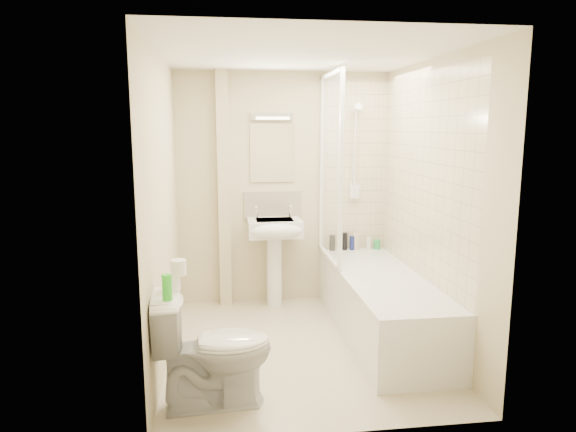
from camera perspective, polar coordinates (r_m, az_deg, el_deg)
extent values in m
plane|color=beige|center=(4.49, 1.49, -14.39)|extent=(2.50, 2.50, 0.00)
cube|color=beige|center=(5.37, -0.50, 2.99)|extent=(2.20, 0.02, 2.40)
cube|color=beige|center=(4.12, -13.73, 0.59)|extent=(0.02, 2.50, 2.40)
cube|color=beige|center=(4.45, 15.71, 1.17)|extent=(0.02, 2.50, 2.40)
cube|color=white|center=(4.13, 1.65, 17.60)|extent=(2.20, 2.50, 0.02)
cube|color=beige|center=(5.48, 7.36, 5.40)|extent=(0.70, 0.01, 1.75)
cube|color=beige|center=(4.60, 14.74, 4.32)|extent=(0.01, 2.10, 1.75)
cube|color=beige|center=(5.27, -7.14, 2.78)|extent=(0.12, 0.12, 2.40)
cube|color=beige|center=(5.37, -1.72, 1.15)|extent=(0.60, 0.02, 0.30)
cube|color=white|center=(5.31, -1.75, 7.02)|extent=(0.46, 0.01, 0.60)
cube|color=silver|center=(5.28, -1.75, 11.02)|extent=(0.42, 0.07, 0.07)
cube|color=white|center=(4.73, 10.27, -9.66)|extent=(0.70, 2.10, 0.55)
cube|color=white|center=(4.66, 10.35, -7.11)|extent=(0.56, 1.96, 0.05)
cube|color=white|center=(4.97, 4.72, 5.29)|extent=(0.01, 0.90, 1.80)
cube|color=white|center=(5.39, 3.76, 5.66)|extent=(0.04, 0.04, 1.80)
cube|color=white|center=(4.53, 5.91, 4.83)|extent=(0.04, 0.04, 1.80)
cube|color=white|center=(4.98, 4.87, 15.44)|extent=(0.04, 0.90, 0.04)
cube|color=white|center=(5.11, 4.58, -4.59)|extent=(0.04, 0.90, 0.03)
cylinder|color=white|center=(5.45, 7.45, 6.70)|extent=(0.02, 0.02, 0.90)
cylinder|color=white|center=(5.49, 7.34, 2.00)|extent=(0.05, 0.05, 0.02)
cylinder|color=white|center=(5.44, 7.56, 11.43)|extent=(0.05, 0.05, 0.02)
cylinder|color=white|center=(5.38, 7.74, 11.77)|extent=(0.08, 0.11, 0.11)
cube|color=white|center=(5.47, 7.37, 2.72)|extent=(0.10, 0.05, 0.14)
cylinder|color=white|center=(5.41, 7.32, 7.21)|extent=(0.01, 0.13, 0.84)
cylinder|color=white|center=(5.36, -1.52, -6.16)|extent=(0.16, 0.16, 0.73)
cube|color=white|center=(5.22, -1.51, -1.29)|extent=(0.54, 0.42, 0.17)
ellipsoid|color=white|center=(5.05, -1.31, -1.67)|extent=(0.54, 0.23, 0.17)
cube|color=silver|center=(5.21, -1.51, -0.62)|extent=(0.38, 0.27, 0.04)
cylinder|color=white|center=(5.29, -3.55, 0.33)|extent=(0.03, 0.03, 0.10)
cylinder|color=white|center=(5.32, 0.26, 0.41)|extent=(0.03, 0.03, 0.10)
sphere|color=white|center=(5.28, -3.55, 0.94)|extent=(0.04, 0.04, 0.04)
sphere|color=white|center=(5.31, 0.26, 1.02)|extent=(0.04, 0.04, 0.04)
cylinder|color=black|center=(5.46, 4.94, -2.98)|extent=(0.06, 0.06, 0.16)
cylinder|color=black|center=(5.49, 6.34, -2.82)|extent=(0.05, 0.05, 0.19)
cylinder|color=navy|center=(5.52, 7.15, -2.99)|extent=(0.06, 0.06, 0.15)
cylinder|color=beige|center=(5.52, 7.56, -2.86)|extent=(0.06, 0.06, 0.17)
cylinder|color=silver|center=(5.57, 8.97, -3.00)|extent=(0.05, 0.05, 0.13)
cylinder|color=green|center=(5.59, 9.84, -3.13)|extent=(0.07, 0.07, 0.10)
imported|color=white|center=(3.55, -8.32, -14.39)|extent=(0.54, 0.83, 0.79)
cylinder|color=white|center=(3.48, -12.83, -7.20)|extent=(0.11, 0.11, 0.10)
cylinder|color=white|center=(3.44, -12.07, -5.61)|extent=(0.10, 0.10, 0.10)
cylinder|color=green|center=(3.28, -13.29, -7.71)|extent=(0.06, 0.06, 0.16)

